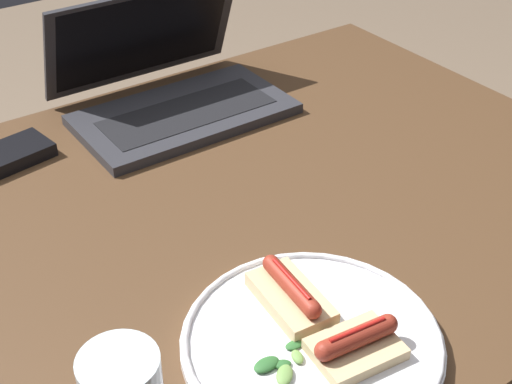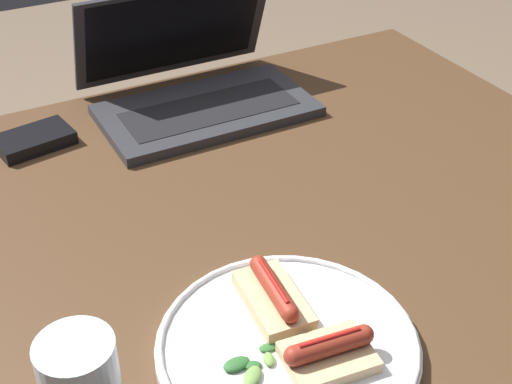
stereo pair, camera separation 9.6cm
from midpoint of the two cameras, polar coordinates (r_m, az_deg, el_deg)
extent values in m
cube|color=#4C331E|center=(1.05, -3.73, -1.81)|extent=(1.18, 0.88, 0.04)
cylinder|color=#4C331E|center=(1.73, 4.77, -0.20)|extent=(0.05, 0.05, 0.69)
cube|color=#2D2D33|center=(1.26, -7.95, 6.13)|extent=(0.37, 0.20, 0.02)
cube|color=black|center=(1.25, -7.72, 6.30)|extent=(0.30, 0.11, 0.00)
cube|color=#2D2D33|center=(1.33, -11.15, 12.16)|extent=(0.37, 0.08, 0.18)
cube|color=black|center=(1.33, -11.08, 12.17)|extent=(0.33, 0.06, 0.16)
cylinder|color=silver|center=(0.82, 1.09, -12.09)|extent=(0.30, 0.30, 0.01)
torus|color=silver|center=(0.82, 1.10, -11.67)|extent=(0.29, 0.29, 0.01)
cube|color=#D6B784|center=(0.85, -0.46, -8.63)|extent=(0.07, 0.12, 0.02)
cylinder|color=maroon|center=(0.84, -0.47, -7.64)|extent=(0.03, 0.09, 0.02)
sphere|color=maroon|center=(0.87, -1.97, -5.84)|extent=(0.02, 0.02, 0.02)
sphere|color=maroon|center=(0.81, 1.15, -9.56)|extent=(0.02, 0.02, 0.02)
cylinder|color=red|center=(0.83, -0.47, -7.11)|extent=(0.01, 0.08, 0.01)
cube|color=#D6B784|center=(0.80, 4.50, -12.57)|extent=(0.10, 0.08, 0.01)
cylinder|color=maroon|center=(0.78, 4.56, -11.66)|extent=(0.09, 0.03, 0.02)
sphere|color=maroon|center=(0.80, 7.12, -10.58)|extent=(0.02, 0.02, 0.02)
sphere|color=maroon|center=(0.77, 1.88, -12.77)|extent=(0.02, 0.02, 0.02)
cylinder|color=red|center=(0.78, 4.60, -11.09)|extent=(0.07, 0.01, 0.00)
ellipsoid|color=#709E4C|center=(0.79, -0.20, -13.20)|extent=(0.02, 0.02, 0.01)
ellipsoid|color=#2D662D|center=(0.81, -0.40, -12.30)|extent=(0.02, 0.02, 0.00)
ellipsoid|color=#2D662D|center=(0.79, -1.48, -13.76)|extent=(0.02, 0.02, 0.01)
ellipsoid|color=#709E4C|center=(0.78, -1.33, -14.59)|extent=(0.03, 0.03, 0.01)
ellipsoid|color=#2D662D|center=(0.79, -2.74, -13.78)|extent=(0.03, 0.02, 0.01)
cube|color=black|center=(1.21, -21.14, 2.74)|extent=(0.13, 0.09, 0.02)
camera|label=1|loc=(0.05, -92.86, -1.99)|focal=50.00mm
camera|label=2|loc=(0.05, 87.14, 1.99)|focal=50.00mm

